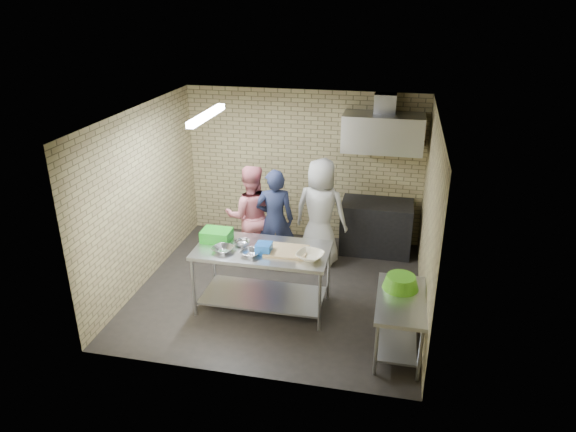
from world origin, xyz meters
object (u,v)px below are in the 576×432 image
(bottle_red, at_px, (386,134))
(man_navy, at_px, (275,220))
(stove, at_px, (376,227))
(side_counter, at_px, (399,324))
(green_basin, at_px, (401,282))
(woman_white, at_px, (320,212))
(woman_pink, at_px, (251,216))
(blue_tub, at_px, (264,248))
(bottle_green, at_px, (411,137))
(green_crate, at_px, (217,235))
(prep_table, at_px, (263,278))

(bottle_red, bearing_deg, man_navy, -143.03)
(man_navy, bearing_deg, stove, -162.88)
(side_counter, bearing_deg, green_basin, 94.57)
(stove, bearing_deg, woman_white, -145.86)
(side_counter, distance_m, woman_pink, 3.12)
(woman_pink, distance_m, woman_white, 1.14)
(blue_tub, relative_size, green_basin, 0.45)
(blue_tub, distance_m, woman_white, 1.73)
(woman_white, bearing_deg, bottle_green, -138.42)
(green_crate, distance_m, bottle_green, 3.61)
(bottle_green, xyz_separation_m, woman_white, (-1.34, -0.84, -1.12))
(blue_tub, bearing_deg, woman_white, 72.35)
(bottle_red, height_order, man_navy, bottle_red)
(woman_pink, bearing_deg, side_counter, 124.96)
(woman_pink, bearing_deg, green_crate, 64.35)
(side_counter, xyz_separation_m, stove, (-0.45, 2.75, 0.08))
(green_crate, height_order, blue_tub, green_crate)
(bottle_red, xyz_separation_m, woman_pink, (-2.05, -1.11, -1.18))
(green_basin, xyz_separation_m, bottle_green, (0.02, 2.74, 1.18))
(green_crate, relative_size, woman_pink, 0.24)
(prep_table, xyz_separation_m, green_crate, (-0.70, 0.12, 0.55))
(side_counter, bearing_deg, bottle_green, 90.00)
(man_navy, bearing_deg, green_basin, 127.88)
(prep_table, xyz_separation_m, woman_pink, (-0.53, 1.28, 0.38))
(green_crate, distance_m, bottle_red, 3.33)
(blue_tub, bearing_deg, side_counter, -14.96)
(bottle_green, bearing_deg, prep_table, -128.67)
(bottle_red, bearing_deg, prep_table, -122.34)
(prep_table, relative_size, green_crate, 4.50)
(bottle_green, relative_size, man_navy, 0.09)
(bottle_green, bearing_deg, woman_pink, -155.62)
(bottle_green, distance_m, woman_white, 1.94)
(prep_table, relative_size, man_navy, 1.09)
(prep_table, bearing_deg, bottle_green, 51.33)
(stove, bearing_deg, prep_table, -124.24)
(blue_tub, height_order, bottle_green, bottle_green)
(woman_pink, bearing_deg, man_navy, 148.25)
(stove, xyz_separation_m, woman_white, (-0.89, -0.60, 0.45))
(woman_pink, bearing_deg, green_basin, 128.61)
(bottle_green, bearing_deg, side_counter, -90.00)
(prep_table, bearing_deg, blue_tub, -63.43)
(prep_table, relative_size, bottle_green, 12.39)
(man_navy, relative_size, woman_pink, 1.00)
(prep_table, distance_m, blue_tub, 0.54)
(prep_table, height_order, woman_pink, woman_pink)
(bottle_red, distance_m, woman_pink, 2.61)
(side_counter, xyz_separation_m, bottle_green, (0.00, 2.99, 1.64))
(side_counter, relative_size, bottle_green, 8.00)
(green_basin, bearing_deg, bottle_green, 89.58)
(stove, bearing_deg, bottle_red, 78.23)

